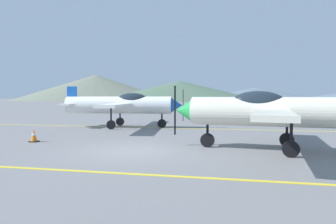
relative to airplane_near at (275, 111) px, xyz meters
name	(u,v)px	position (x,y,z in m)	size (l,w,h in m)	color
ground_plane	(132,151)	(-5.45, -1.08, -1.57)	(400.00, 400.00, 0.00)	slate
apron_line_near	(94,172)	(-5.45, -4.44, -1.56)	(80.00, 0.16, 0.01)	yellow
apron_line_far	(172,128)	(-5.45, 7.25, -1.56)	(80.00, 0.16, 0.01)	yellow
airplane_near	(275,111)	(0.00, 0.00, 0.00)	(8.11, 9.31, 2.78)	silver
airplane_mid	(123,104)	(-8.76, 7.00, 0.00)	(8.11, 9.31, 2.78)	white
car_sedan	(218,110)	(-2.72, 15.58, -0.72)	(4.36, 2.13, 1.62)	black
traffic_cone_front	(34,136)	(-10.64, 0.14, -1.28)	(0.36, 0.36, 0.59)	black
hill_left	(96,87)	(-68.00, 129.16, 4.82)	(78.93, 78.93, 12.77)	slate
hill_centerleft	(180,91)	(-24.83, 127.32, 3.01)	(76.51, 76.51, 9.16)	#4C6651
hill_centerright	(257,94)	(12.07, 149.79, 1.78)	(66.29, 66.29, 6.70)	slate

